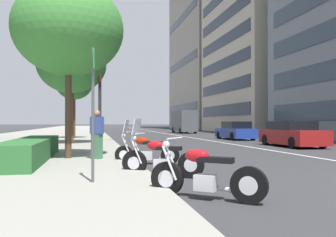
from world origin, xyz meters
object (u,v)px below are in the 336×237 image
at_px(motorcycle_far_end_row, 161,159).
at_px(parking_sign_by_curb, 93,102).
at_px(street_tree_by_lamp_post, 69,29).
at_px(street_tree_far_plaza, 72,64).
at_px(street_lamp_with_banners, 105,53).
at_px(motorcycle_under_tarp, 146,151).
at_px(motorcycle_by_sign_pole, 205,176).
at_px(car_approaching_light, 292,134).
at_px(street_tree_near_plaza_corner, 74,85).
at_px(pedestrian_on_plaza, 97,134).
at_px(delivery_van_ahead, 184,121).
at_px(car_far_down_avenue, 235,131).

distance_m(motorcycle_far_end_row, parking_sign_by_curb, 2.55).
distance_m(street_tree_by_lamp_post, street_tree_far_plaza, 8.41).
xyz_separation_m(street_lamp_with_banners, street_tree_far_plaza, (0.30, 1.88, -0.69)).
bearing_deg(street_lamp_with_banners, motorcycle_under_tarp, -173.70).
height_order(motorcycle_by_sign_pole, street_lamp_with_banners, street_lamp_with_banners).
bearing_deg(motorcycle_far_end_row, car_approaching_light, -106.16).
relative_size(motorcycle_far_end_row, parking_sign_by_curb, 0.70).
xyz_separation_m(parking_sign_by_curb, street_tree_far_plaza, (13.49, 1.20, 2.91)).
height_order(motorcycle_under_tarp, street_tree_far_plaza, street_tree_far_plaza).
relative_size(street_tree_far_plaza, street_tree_near_plaza_corner, 1.19).
bearing_deg(street_tree_by_lamp_post, street_lamp_with_banners, -10.55).
height_order(motorcycle_far_end_row, parking_sign_by_curb, parking_sign_by_curb).
xyz_separation_m(car_approaching_light, street_tree_near_plaza_corner, (9.94, 12.41, 3.56)).
xyz_separation_m(street_lamp_with_banners, street_tree_by_lamp_post, (-8.10, 1.51, -0.83)).
height_order(car_approaching_light, pedestrian_on_plaza, pedestrian_on_plaza).
xyz_separation_m(delivery_van_ahead, street_tree_far_plaza, (-21.59, 12.38, 3.24)).
relative_size(motorcycle_under_tarp, street_lamp_with_banners, 0.23).
height_order(street_lamp_with_banners, street_tree_near_plaza_corner, street_lamp_with_banners).
distance_m(street_lamp_with_banners, street_tree_by_lamp_post, 8.28).
distance_m(motorcycle_by_sign_pole, street_tree_near_plaza_corner, 22.35).
distance_m(street_tree_far_plaza, pedestrian_on_plaza, 9.70).
distance_m(car_far_down_avenue, pedestrian_on_plaza, 17.71).
distance_m(motorcycle_far_end_row, car_far_down_avenue, 19.61).
height_order(street_tree_near_plaza_corner, pedestrian_on_plaza, street_tree_near_plaza_corner).
xyz_separation_m(parking_sign_by_curb, street_tree_near_plaza_corner, (20.41, 1.41, 2.44)).
xyz_separation_m(car_approaching_light, street_tree_far_plaza, (3.02, 12.19, 4.03)).
relative_size(street_lamp_with_banners, street_tree_by_lamp_post, 1.50).
height_order(motorcycle_by_sign_pole, car_far_down_avenue, car_far_down_avenue).
relative_size(car_far_down_avenue, delivery_van_ahead, 0.80).
bearing_deg(street_lamp_with_banners, pedestrian_on_plaza, 176.31).
height_order(car_far_down_avenue, street_tree_by_lamp_post, street_tree_by_lamp_post).
xyz_separation_m(motorcycle_by_sign_pole, street_tree_far_plaza, (14.85, 3.15, 4.30)).
bearing_deg(car_approaching_light, street_lamp_with_banners, 76.45).
xyz_separation_m(motorcycle_far_end_row, car_approaching_light, (9.11, -9.32, 0.24)).
relative_size(street_tree_by_lamp_post, street_tree_near_plaza_corner, 1.14).
bearing_deg(street_lamp_with_banners, street_tree_far_plaza, 80.96).
distance_m(street_tree_far_plaza, street_tree_near_plaza_corner, 6.93).
bearing_deg(motorcycle_under_tarp, delivery_van_ahead, -88.73).
bearing_deg(delivery_van_ahead, street_tree_by_lamp_post, 157.90).
bearing_deg(car_far_down_avenue, street_tree_near_plaza_corner, 81.93).
bearing_deg(pedestrian_on_plaza, street_tree_by_lamp_post, -77.14).
height_order(motorcycle_far_end_row, delivery_van_ahead, delivery_van_ahead).
bearing_deg(motorcycle_under_tarp, pedestrian_on_plaza, -2.79).
height_order(motorcycle_by_sign_pole, parking_sign_by_curb, parking_sign_by_curb).
bearing_deg(motorcycle_far_end_row, street_tree_far_plaza, -47.16).
relative_size(delivery_van_ahead, street_tree_near_plaza_corner, 1.06).
relative_size(motorcycle_by_sign_pole, street_tree_far_plaza, 0.28).
height_order(car_far_down_avenue, delivery_van_ahead, delivery_van_ahead).
height_order(street_tree_by_lamp_post, pedestrian_on_plaza, street_tree_by_lamp_post).
height_order(motorcycle_far_end_row, car_approaching_light, motorcycle_far_end_row).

